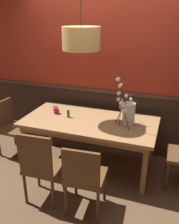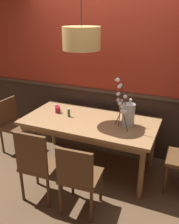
{
  "view_description": "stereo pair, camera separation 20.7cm",
  "coord_description": "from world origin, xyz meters",
  "px_view_note": "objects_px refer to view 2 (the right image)",
  "views": [
    {
      "loc": [
        1.07,
        -3.0,
        2.19
      ],
      "look_at": [
        0.0,
        0.0,
        0.89
      ],
      "focal_mm": 39.3,
      "sensor_mm": 36.0,
      "label": 1
    },
    {
      "loc": [
        1.26,
        -2.92,
        2.19
      ],
      "look_at": [
        0.0,
        0.0,
        0.89
      ],
      "focal_mm": 39.3,
      "sensor_mm": 36.0,
      "label": 2
    }
  ],
  "objects_px": {
    "chair_near_side_right": "(79,175)",
    "chair_far_side_left": "(93,112)",
    "chair_head_west_end": "(14,122)",
    "candle_holder_nearer_center": "(58,110)",
    "chair_far_side_right": "(126,116)",
    "condiment_bottle": "(69,113)",
    "candle_holder_nearer_edge": "(57,108)",
    "vase_with_blossoms": "(127,113)",
    "chair_near_side_left": "(37,163)",
    "pendant_lamp": "(81,38)",
    "dining_table": "(90,125)"
  },
  "relations": [
    {
      "from": "chair_head_west_end",
      "to": "condiment_bottle",
      "type": "distance_m",
      "value": 1.08
    },
    {
      "from": "chair_near_side_left",
      "to": "vase_with_blossoms",
      "type": "bearing_deg",
      "value": 49.29
    },
    {
      "from": "candle_holder_nearer_edge",
      "to": "chair_near_side_right",
      "type": "bearing_deg",
      "value": -50.3
    },
    {
      "from": "chair_far_side_right",
      "to": "candle_holder_nearer_center",
      "type": "height_order",
      "value": "chair_far_side_right"
    },
    {
      "from": "chair_near_side_right",
      "to": "chair_near_side_left",
      "type": "distance_m",
      "value": 0.55
    },
    {
      "from": "chair_near_side_right",
      "to": "chair_far_side_left",
      "type": "distance_m",
      "value": 1.86
    },
    {
      "from": "vase_with_blossoms",
      "to": "pendant_lamp",
      "type": "relative_size",
      "value": 0.67
    },
    {
      "from": "chair_near_side_left",
      "to": "chair_far_side_left",
      "type": "bearing_deg",
      "value": 90.44
    },
    {
      "from": "dining_table",
      "to": "condiment_bottle",
      "type": "relative_size",
      "value": 14.96
    },
    {
      "from": "chair_head_west_end",
      "to": "vase_with_blossoms",
      "type": "xyz_separation_m",
      "value": [
        1.89,
        0.07,
        0.44
      ]
    },
    {
      "from": "candle_holder_nearer_center",
      "to": "chair_far_side_left",
      "type": "bearing_deg",
      "value": 72.37
    },
    {
      "from": "candle_holder_nearer_center",
      "to": "condiment_bottle",
      "type": "xyz_separation_m",
      "value": [
        0.23,
        -0.06,
        0.02
      ]
    },
    {
      "from": "vase_with_blossoms",
      "to": "pendant_lamp",
      "type": "height_order",
      "value": "pendant_lamp"
    },
    {
      "from": "vase_with_blossoms",
      "to": "candle_holder_nearer_edge",
      "type": "xyz_separation_m",
      "value": [
        -1.14,
        0.1,
        -0.14
      ]
    },
    {
      "from": "vase_with_blossoms",
      "to": "candle_holder_nearer_edge",
      "type": "height_order",
      "value": "vase_with_blossoms"
    },
    {
      "from": "chair_near_side_right",
      "to": "chair_near_side_left",
      "type": "relative_size",
      "value": 0.93
    },
    {
      "from": "vase_with_blossoms",
      "to": "candle_holder_nearer_center",
      "type": "relative_size",
      "value": 7.45
    },
    {
      "from": "chair_far_side_left",
      "to": "vase_with_blossoms",
      "type": "height_order",
      "value": "vase_with_blossoms"
    },
    {
      "from": "chair_near_side_left",
      "to": "candle_holder_nearer_center",
      "type": "bearing_deg",
      "value": 105.41
    },
    {
      "from": "chair_near_side_right",
      "to": "candle_holder_nearer_edge",
      "type": "height_order",
      "value": "chair_near_side_right"
    },
    {
      "from": "dining_table",
      "to": "candle_holder_nearer_center",
      "type": "xyz_separation_m",
      "value": [
        -0.56,
        0.07,
        0.13
      ]
    },
    {
      "from": "chair_near_side_left",
      "to": "vase_with_blossoms",
      "type": "relative_size",
      "value": 1.47
    },
    {
      "from": "chair_near_side_right",
      "to": "candle_holder_nearer_edge",
      "type": "bearing_deg",
      "value": 129.7
    },
    {
      "from": "dining_table",
      "to": "pendant_lamp",
      "type": "distance_m",
      "value": 1.2
    },
    {
      "from": "chair_head_west_end",
      "to": "candle_holder_nearer_edge",
      "type": "xyz_separation_m",
      "value": [
        0.74,
        0.18,
        0.31
      ]
    },
    {
      "from": "dining_table",
      "to": "vase_with_blossoms",
      "type": "distance_m",
      "value": 0.59
    },
    {
      "from": "condiment_bottle",
      "to": "candle_holder_nearer_edge",
      "type": "bearing_deg",
      "value": 152.72
    },
    {
      "from": "vase_with_blossoms",
      "to": "pendant_lamp",
      "type": "xyz_separation_m",
      "value": [
        -0.64,
        -0.04,
        0.94
      ]
    },
    {
      "from": "dining_table",
      "to": "chair_near_side_left",
      "type": "distance_m",
      "value": 0.96
    },
    {
      "from": "chair_far_side_right",
      "to": "condiment_bottle",
      "type": "relative_size",
      "value": 7.56
    },
    {
      "from": "chair_near_side_left",
      "to": "condiment_bottle",
      "type": "relative_size",
      "value": 7.6
    },
    {
      "from": "condiment_bottle",
      "to": "pendant_lamp",
      "type": "relative_size",
      "value": 0.13
    },
    {
      "from": "chair_near_side_left",
      "to": "candle_holder_nearer_edge",
      "type": "height_order",
      "value": "chair_near_side_left"
    },
    {
      "from": "chair_near_side_left",
      "to": "candle_holder_nearer_edge",
      "type": "distance_m",
      "value": 1.14
    },
    {
      "from": "dining_table",
      "to": "chair_far_side_right",
      "type": "relative_size",
      "value": 1.98
    },
    {
      "from": "chair_far_side_left",
      "to": "candle_holder_nearer_edge",
      "type": "distance_m",
      "value": 0.83
    },
    {
      "from": "chair_near_side_left",
      "to": "vase_with_blossoms",
      "type": "xyz_separation_m",
      "value": [
        0.82,
        0.95,
        0.41
      ]
    },
    {
      "from": "chair_far_side_right",
      "to": "chair_far_side_left",
      "type": "height_order",
      "value": "chair_far_side_right"
    },
    {
      "from": "chair_head_west_end",
      "to": "candle_holder_nearer_center",
      "type": "height_order",
      "value": "chair_head_west_end"
    },
    {
      "from": "candle_holder_nearer_edge",
      "to": "dining_table",
      "type": "bearing_deg",
      "value": -13.83
    },
    {
      "from": "chair_head_west_end",
      "to": "chair_near_side_right",
      "type": "bearing_deg",
      "value": -28.4
    },
    {
      "from": "dining_table",
      "to": "chair_near_side_right",
      "type": "height_order",
      "value": "chair_near_side_right"
    },
    {
      "from": "chair_head_west_end",
      "to": "pendant_lamp",
      "type": "bearing_deg",
      "value": 1.59
    },
    {
      "from": "candle_holder_nearer_edge",
      "to": "vase_with_blossoms",
      "type": "bearing_deg",
      "value": -5.18
    },
    {
      "from": "chair_near_side_left",
      "to": "pendant_lamp",
      "type": "bearing_deg",
      "value": 79.09
    },
    {
      "from": "candle_holder_nearer_center",
      "to": "pendant_lamp",
      "type": "height_order",
      "value": "pendant_lamp"
    },
    {
      "from": "chair_near_side_left",
      "to": "candle_holder_nearer_center",
      "type": "relative_size",
      "value": 10.95
    },
    {
      "from": "chair_far_side_left",
      "to": "pendant_lamp",
      "type": "xyz_separation_m",
      "value": [
        0.19,
        -0.86,
        1.36
      ]
    },
    {
      "from": "chair_far_side_right",
      "to": "vase_with_blossoms",
      "type": "distance_m",
      "value": 0.97
    },
    {
      "from": "chair_near_side_left",
      "to": "chair_far_side_right",
      "type": "relative_size",
      "value": 1.01
    }
  ]
}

